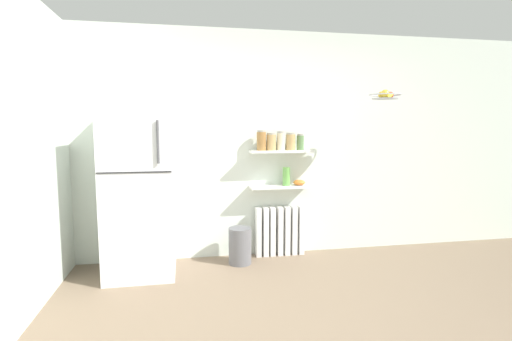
{
  "coord_description": "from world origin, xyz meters",
  "views": [
    {
      "loc": [
        -1.01,
        -2.39,
        1.51
      ],
      "look_at": [
        -0.26,
        1.6,
        1.05
      ],
      "focal_mm": 27.06,
      "sensor_mm": 36.0,
      "label": 1
    }
  ],
  "objects_px": {
    "hanging_fruit_basket": "(386,95)",
    "refrigerator": "(140,191)",
    "storage_jar_4": "(300,142)",
    "trash_bin": "(240,246)",
    "radiator": "(280,231)",
    "shelf_bowl": "(299,182)",
    "storage_jar_0": "(261,141)",
    "vase": "(286,176)",
    "storage_jar_1": "(271,142)",
    "storage_jar_3": "(291,142)",
    "storage_jar_2": "(281,141)"
  },
  "relations": [
    {
      "from": "storage_jar_3",
      "to": "trash_bin",
      "type": "distance_m",
      "value": 1.31
    },
    {
      "from": "radiator",
      "to": "storage_jar_3",
      "type": "xyz_separation_m",
      "value": [
        0.11,
        -0.03,
        1.05
      ]
    },
    {
      "from": "refrigerator",
      "to": "shelf_bowl",
      "type": "relative_size",
      "value": 12.21
    },
    {
      "from": "storage_jar_1",
      "to": "storage_jar_2",
      "type": "height_order",
      "value": "storage_jar_2"
    },
    {
      "from": "storage_jar_3",
      "to": "storage_jar_1",
      "type": "bearing_deg",
      "value": -180.0
    },
    {
      "from": "refrigerator",
      "to": "storage_jar_4",
      "type": "height_order",
      "value": "refrigerator"
    },
    {
      "from": "radiator",
      "to": "trash_bin",
      "type": "bearing_deg",
      "value": -157.78
    },
    {
      "from": "storage_jar_4",
      "to": "radiator",
      "type": "bearing_deg",
      "value": 172.54
    },
    {
      "from": "storage_jar_2",
      "to": "storage_jar_3",
      "type": "distance_m",
      "value": 0.11
    },
    {
      "from": "storage_jar_1",
      "to": "trash_bin",
      "type": "height_order",
      "value": "storage_jar_1"
    },
    {
      "from": "storage_jar_3",
      "to": "hanging_fruit_basket",
      "type": "height_order",
      "value": "hanging_fruit_basket"
    },
    {
      "from": "storage_jar_0",
      "to": "storage_jar_4",
      "type": "xyz_separation_m",
      "value": [
        0.46,
        -0.0,
        -0.02
      ]
    },
    {
      "from": "storage_jar_0",
      "to": "storage_jar_2",
      "type": "bearing_deg",
      "value": 0.0
    },
    {
      "from": "vase",
      "to": "trash_bin",
      "type": "xyz_separation_m",
      "value": [
        -0.57,
        -0.18,
        -0.74
      ]
    },
    {
      "from": "trash_bin",
      "to": "hanging_fruit_basket",
      "type": "distance_m",
      "value": 2.26
    },
    {
      "from": "storage_jar_0",
      "to": "storage_jar_4",
      "type": "distance_m",
      "value": 0.46
    },
    {
      "from": "radiator",
      "to": "storage_jar_0",
      "type": "xyz_separation_m",
      "value": [
        -0.23,
        -0.03,
        1.07
      ]
    },
    {
      "from": "radiator",
      "to": "storage_jar_4",
      "type": "height_order",
      "value": "storage_jar_4"
    },
    {
      "from": "storage_jar_0",
      "to": "storage_jar_3",
      "type": "relative_size",
      "value": 1.14
    },
    {
      "from": "refrigerator",
      "to": "storage_jar_0",
      "type": "xyz_separation_m",
      "value": [
        1.32,
        0.25,
        0.49
      ]
    },
    {
      "from": "hanging_fruit_basket",
      "to": "refrigerator",
      "type": "bearing_deg",
      "value": 175.37
    },
    {
      "from": "shelf_bowl",
      "to": "storage_jar_0",
      "type": "bearing_deg",
      "value": 180.0
    },
    {
      "from": "trash_bin",
      "to": "refrigerator",
      "type": "bearing_deg",
      "value": -176.13
    },
    {
      "from": "storage_jar_3",
      "to": "storage_jar_4",
      "type": "height_order",
      "value": "storage_jar_3"
    },
    {
      "from": "storage_jar_4",
      "to": "vase",
      "type": "bearing_deg",
      "value": 180.0
    },
    {
      "from": "storage_jar_4",
      "to": "shelf_bowl",
      "type": "relative_size",
      "value": 1.32
    },
    {
      "from": "storage_jar_2",
      "to": "storage_jar_3",
      "type": "relative_size",
      "value": 1.08
    },
    {
      "from": "refrigerator",
      "to": "radiator",
      "type": "height_order",
      "value": "refrigerator"
    },
    {
      "from": "storage_jar_3",
      "to": "vase",
      "type": "distance_m",
      "value": 0.41
    },
    {
      "from": "radiator",
      "to": "storage_jar_4",
      "type": "relative_size",
      "value": 3.1
    },
    {
      "from": "vase",
      "to": "storage_jar_1",
      "type": "bearing_deg",
      "value": 180.0
    },
    {
      "from": "storage_jar_0",
      "to": "storage_jar_2",
      "type": "height_order",
      "value": "storage_jar_0"
    },
    {
      "from": "storage_jar_4",
      "to": "trash_bin",
      "type": "relative_size",
      "value": 0.46
    },
    {
      "from": "storage_jar_2",
      "to": "storage_jar_4",
      "type": "bearing_deg",
      "value": -0.0
    },
    {
      "from": "storage_jar_0",
      "to": "storage_jar_2",
      "type": "distance_m",
      "value": 0.23
    },
    {
      "from": "storage_jar_3",
      "to": "trash_bin",
      "type": "height_order",
      "value": "storage_jar_3"
    },
    {
      "from": "vase",
      "to": "trash_bin",
      "type": "distance_m",
      "value": 0.95
    },
    {
      "from": "storage_jar_3",
      "to": "shelf_bowl",
      "type": "height_order",
      "value": "storage_jar_3"
    },
    {
      "from": "storage_jar_4",
      "to": "hanging_fruit_basket",
      "type": "bearing_deg",
      "value": -29.76
    },
    {
      "from": "storage_jar_4",
      "to": "trash_bin",
      "type": "xyz_separation_m",
      "value": [
        -0.73,
        -0.18,
        -1.13
      ]
    },
    {
      "from": "radiator",
      "to": "storage_jar_2",
      "type": "relative_size",
      "value": 2.68
    },
    {
      "from": "hanging_fruit_basket",
      "to": "storage_jar_2",
      "type": "bearing_deg",
      "value": 156.06
    },
    {
      "from": "storage_jar_0",
      "to": "storage_jar_4",
      "type": "bearing_deg",
      "value": -0.0
    },
    {
      "from": "storage_jar_1",
      "to": "storage_jar_3",
      "type": "xyz_separation_m",
      "value": [
        0.23,
        0.0,
        0.0
      ]
    },
    {
      "from": "storage_jar_0",
      "to": "shelf_bowl",
      "type": "xyz_separation_m",
      "value": [
        0.45,
        0.0,
        -0.49
      ]
    },
    {
      "from": "storage_jar_2",
      "to": "hanging_fruit_basket",
      "type": "relative_size",
      "value": 0.65
    },
    {
      "from": "radiator",
      "to": "hanging_fruit_basket",
      "type": "xyz_separation_m",
      "value": [
        1.02,
        -0.48,
        1.55
      ]
    },
    {
      "from": "radiator",
      "to": "shelf_bowl",
      "type": "bearing_deg",
      "value": -7.7
    },
    {
      "from": "radiator",
      "to": "storage_jar_2",
      "type": "bearing_deg",
      "value": -90.0
    },
    {
      "from": "storage_jar_0",
      "to": "hanging_fruit_basket",
      "type": "xyz_separation_m",
      "value": [
        1.25,
        -0.45,
        0.49
      ]
    }
  ]
}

